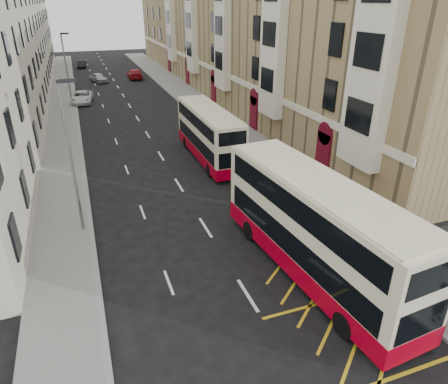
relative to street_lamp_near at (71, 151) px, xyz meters
name	(u,v)px	position (x,y,z in m)	size (l,w,h in m)	color
ground	(293,368)	(6.35, -12.00, -4.64)	(200.00, 200.00, 0.00)	black
pavement_right	(221,120)	(14.35, 18.00, -4.56)	(4.00, 120.00, 0.15)	slate
pavement_left	(63,136)	(-1.15, 18.00, -4.56)	(3.00, 120.00, 0.15)	slate
kerb_right	(202,122)	(12.35, 18.00, -4.56)	(0.25, 120.00, 0.15)	gray
kerb_left	(80,134)	(0.35, 18.00, -4.56)	(0.25, 120.00, 0.15)	gray
road_markings	(124,97)	(6.35, 33.00, -4.63)	(10.00, 110.00, 0.01)	silver
terrace_right	(230,32)	(21.23, 33.38, 2.88)	(10.75, 79.00, 15.25)	#968357
guard_railing	(348,232)	(12.60, -6.25, -3.78)	(0.06, 6.56, 1.01)	red
street_lamp_near	(71,151)	(0.00, 0.00, 0.00)	(0.93, 0.18, 8.00)	gray
street_lamp_far	(66,66)	(0.00, 30.00, 0.00)	(0.93, 0.18, 8.00)	gray
double_decker_front	(315,229)	(9.72, -7.52, -2.27)	(3.65, 11.84, 4.65)	#F1E9BE
double_decker_rear	(209,134)	(9.84, 7.98, -2.58)	(2.33, 10.14, 4.04)	#F1E9BE
pedestrian_far	(331,213)	(12.70, -4.49, -3.64)	(0.99, 0.41, 1.69)	black
white_van	(82,97)	(1.15, 31.33, -3.94)	(2.31, 5.01, 1.39)	silver
car_silver	(99,78)	(4.07, 44.55, -3.95)	(1.61, 4.00, 1.36)	#A2A4A9
car_dark	(82,64)	(2.24, 60.50, -3.99)	(1.37, 3.94, 1.30)	black
car_red	(135,74)	(9.74, 45.98, -3.90)	(2.06, 5.07, 1.47)	maroon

